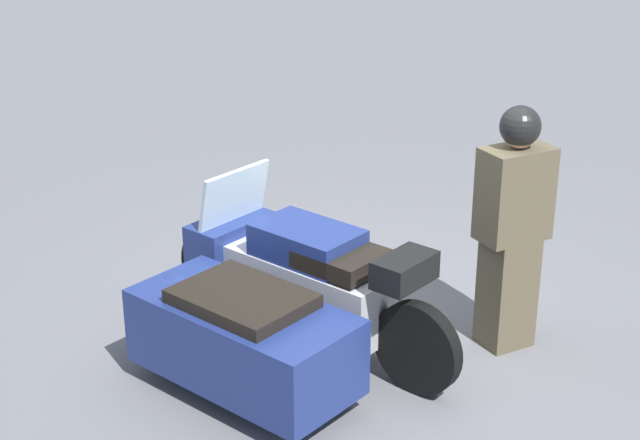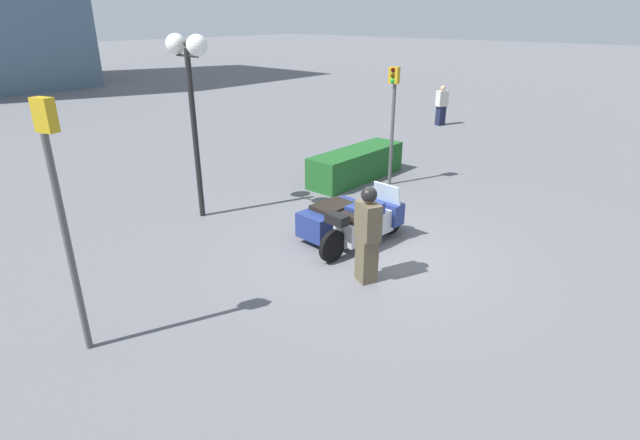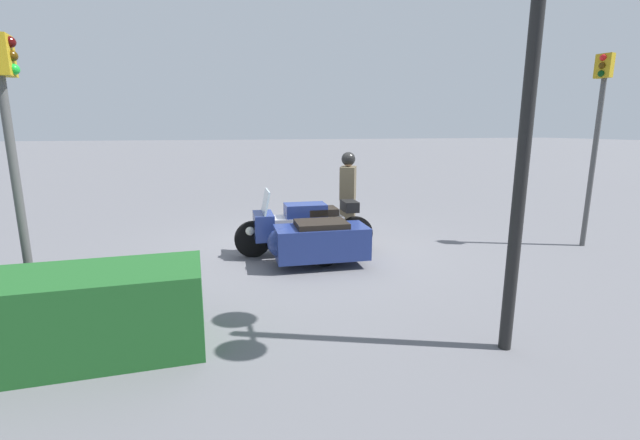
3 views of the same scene
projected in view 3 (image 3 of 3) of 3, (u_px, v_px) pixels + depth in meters
name	position (u px, v px, depth m)	size (l,w,h in m)	color
ground_plane	(309.00, 248.00, 7.86)	(160.00, 160.00, 0.00)	slate
police_motorcycle	(308.00, 233.00, 7.03)	(2.44, 1.52, 1.15)	black
officer_rider	(348.00, 193.00, 8.41)	(0.46, 0.54, 1.71)	brown
hedge_bush_curbside	(23.00, 321.00, 3.93)	(3.19, 0.93, 0.84)	#1E5623
traffic_light_near	(13.00, 139.00, 4.44)	(0.23, 0.27, 3.07)	#4C4C4C
traffic_light_far	(597.00, 123.00, 7.54)	(0.23, 0.29, 3.40)	#4C4C4C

